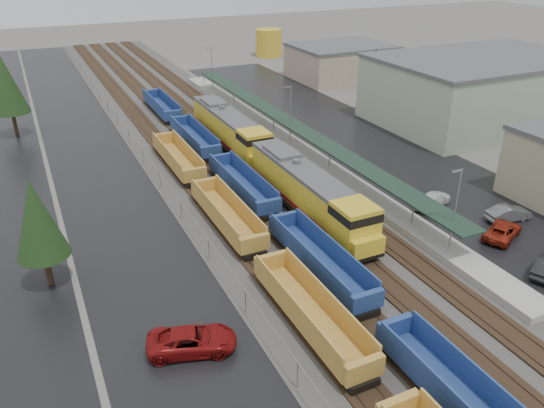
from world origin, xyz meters
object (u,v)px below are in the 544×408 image
at_px(locomotive_lead, 310,193).
at_px(storage_tank, 269,43).
at_px(well_string_yellow, 310,313).
at_px(parked_car_east_b, 503,231).
at_px(parked_car_east_c, 433,200).
at_px(parked_car_east_e, 508,214).
at_px(well_string_blue, 276,217).
at_px(parked_car_west_c, 192,341).
at_px(locomotive_trail, 231,130).

xyz_separation_m(locomotive_lead, storage_tank, (30.86, 75.30, 0.47)).
distance_m(well_string_yellow, parked_car_east_b, 22.18).
bearing_deg(storage_tank, well_string_yellow, -113.40).
bearing_deg(parked_car_east_b, parked_car_east_c, -14.50).
distance_m(parked_car_east_b, parked_car_east_c, 7.85).
distance_m(storage_tank, parked_car_east_b, 88.05).
xyz_separation_m(storage_tank, parked_car_east_e, (-13.84, -84.13, -2.30)).
distance_m(well_string_blue, parked_car_east_b, 20.73).
relative_size(locomotive_lead, parked_car_east_b, 4.30).
height_order(well_string_yellow, parked_car_east_b, well_string_yellow).
xyz_separation_m(well_string_blue, parked_car_west_c, (-12.21, -12.62, -0.37)).
bearing_deg(storage_tank, locomotive_lead, -112.28).
bearing_deg(locomotive_trail, storage_tank, 60.39).
height_order(locomotive_trail, well_string_yellow, locomotive_trail).
relative_size(locomotive_trail, parked_car_east_e, 4.77).
xyz_separation_m(parked_car_west_c, parked_car_east_b, (30.12, 2.18, -0.12)).
relative_size(locomotive_lead, well_string_yellow, 0.28).
height_order(well_string_yellow, storage_tank, storage_tank).
xyz_separation_m(well_string_yellow, well_string_blue, (4.00, 13.84, -0.01)).
bearing_deg(well_string_blue, locomotive_trail, 79.53).
xyz_separation_m(locomotive_lead, parked_car_west_c, (-16.21, -13.26, -1.76)).
bearing_deg(well_string_yellow, parked_car_east_e, 12.72).
distance_m(locomotive_lead, storage_tank, 81.38).
height_order(locomotive_trail, parked_car_east_c, locomotive_trail).
xyz_separation_m(locomotive_trail, well_string_blue, (-4.00, -21.64, -1.39)).
xyz_separation_m(parked_car_east_b, parked_car_east_e, (3.11, 2.24, 0.05)).
distance_m(locomotive_trail, parked_car_west_c, 37.94).
height_order(well_string_yellow, parked_car_west_c, well_string_yellow).
bearing_deg(parked_car_east_e, parked_car_west_c, 105.00).
relative_size(parked_car_east_b, parked_car_east_c, 0.98).
bearing_deg(well_string_blue, locomotive_lead, 9.04).
xyz_separation_m(parked_car_east_b, parked_car_east_c, (-1.43, 7.72, 0.05)).
bearing_deg(storage_tank, parked_car_east_b, -101.10).
bearing_deg(parked_car_west_c, locomotive_trail, -8.08).
bearing_deg(locomotive_lead, parked_car_west_c, -140.72).
bearing_deg(parked_car_east_b, well_string_yellow, 73.86).
relative_size(locomotive_lead, locomotive_trail, 1.00).
relative_size(well_string_yellow, parked_car_east_c, 15.31).
bearing_deg(parked_car_east_b, parked_car_east_e, -79.19).
bearing_deg(locomotive_lead, well_string_blue, -170.96).
relative_size(storage_tank, parked_car_west_c, 1.04).
relative_size(locomotive_lead, well_string_blue, 0.22).
xyz_separation_m(locomotive_trail, well_string_yellow, (-8.00, -35.48, -1.38)).
relative_size(locomotive_lead, parked_car_east_c, 4.21).
bearing_deg(parked_car_east_e, well_string_yellow, 110.13).
xyz_separation_m(well_string_blue, parked_car_east_c, (16.48, -2.71, -0.44)).
relative_size(storage_tank, parked_car_east_e, 1.35).
xyz_separation_m(storage_tank, parked_car_east_b, (-16.95, -86.37, -2.35)).
distance_m(parked_car_east_b, parked_car_east_e, 3.83).
xyz_separation_m(locomotive_lead, parked_car_east_b, (13.91, -11.07, -1.88)).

